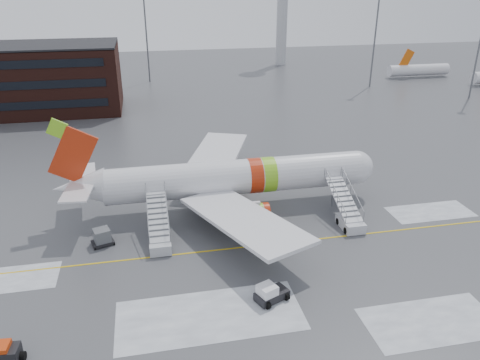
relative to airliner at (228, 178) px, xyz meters
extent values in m
plane|color=#494C4F|center=(1.39, -7.71, -3.42)|extent=(260.00, 260.00, 0.00)
cylinder|color=silver|center=(0.95, 0.00, 0.08)|extent=(28.00, 3.80, 3.80)
sphere|color=silver|center=(14.95, 0.00, 0.08)|extent=(3.80, 3.80, 3.80)
cube|color=black|center=(16.00, 0.00, 0.58)|extent=(1.09, 1.60, 0.97)
cone|color=silver|center=(-15.45, 0.00, 0.33)|extent=(5.20, 3.72, 3.72)
cube|color=#B5290D|center=(-15.55, 0.00, 3.88)|extent=(5.27, 0.30, 6.09)
cube|color=#84CD20|center=(-16.65, 0.00, 6.68)|extent=(2.16, 0.26, 2.16)
cube|color=silver|center=(-15.25, 2.60, 0.98)|extent=(3.07, 4.85, 0.18)
cube|color=silver|center=(-15.25, -2.60, 0.98)|extent=(3.07, 4.85, 0.18)
cube|color=silver|center=(-0.05, 8.50, -0.52)|extent=(10.72, 15.97, 1.13)
cube|color=silver|center=(-0.05, -8.50, -0.52)|extent=(10.72, 15.97, 1.13)
cylinder|color=silver|center=(1.45, 5.20, -1.87)|extent=(3.40, 2.10, 2.10)
cylinder|color=silver|center=(1.45, -5.20, -1.87)|extent=(3.40, 2.10, 2.10)
cylinder|color=#595B60|center=(12.95, 0.00, -2.52)|extent=(0.20, 0.20, 1.80)
cylinder|color=black|center=(12.95, 0.00, -2.97)|extent=(0.90, 0.56, 0.90)
cylinder|color=black|center=(0.45, 2.40, -2.97)|extent=(0.90, 0.56, 0.90)
cylinder|color=black|center=(0.45, -2.40, -2.97)|extent=(0.90, 0.56, 0.90)
cube|color=silver|center=(11.33, -7.30, -2.87)|extent=(2.00, 3.20, 1.00)
cube|color=silver|center=(11.33, -5.20, -1.19)|extent=(1.90, 5.87, 2.52)
cube|color=silver|center=(11.33, -1.90, -0.02)|extent=(1.90, 1.40, 0.15)
cylinder|color=#595B60|center=(11.33, -2.30, -1.72)|extent=(0.16, 0.16, 3.40)
cylinder|color=black|center=(10.43, -8.30, -3.07)|extent=(0.25, 0.70, 0.70)
cylinder|color=black|center=(12.23, -6.30, -3.07)|extent=(0.25, 0.70, 0.70)
cube|color=#B0B3B8|center=(-7.82, -7.30, -2.87)|extent=(2.00, 3.20, 1.00)
cube|color=#B0B3B8|center=(-7.82, -5.20, -1.19)|extent=(1.90, 5.87, 2.52)
cube|color=#B0B3B8|center=(-7.82, -1.90, -0.02)|extent=(1.90, 1.40, 0.15)
cylinder|color=#595B60|center=(-7.82, -2.30, -1.72)|extent=(0.16, 0.16, 3.40)
cylinder|color=black|center=(-8.72, -8.30, -3.07)|extent=(0.25, 0.70, 0.70)
cylinder|color=black|center=(-6.92, -6.30, -3.07)|extent=(0.25, 0.70, 0.70)
cube|color=black|center=(0.46, -16.81, -2.99)|extent=(2.98, 2.33, 0.66)
cube|color=white|center=(0.03, -16.99, -2.34)|extent=(1.73, 1.73, 0.85)
cube|color=black|center=(0.03, -16.99, -2.01)|extent=(1.52, 1.57, 0.14)
cylinder|color=black|center=(-0.14, -17.78, -3.09)|extent=(0.52, 0.72, 0.66)
cylinder|color=black|center=(1.59, -17.04, -3.09)|extent=(0.52, 0.72, 0.66)
cylinder|color=black|center=(-0.66, -16.57, -3.09)|extent=(0.52, 0.72, 0.66)
cylinder|color=black|center=(1.07, -15.83, -3.09)|extent=(0.52, 0.72, 0.66)
cube|color=black|center=(-13.17, -5.48, -3.19)|extent=(2.32, 1.97, 0.32)
cube|color=slate|center=(-13.17, -5.48, -2.47)|extent=(1.78, 1.72, 1.35)
cylinder|color=black|center=(-14.07, -6.12, -3.28)|extent=(0.24, 0.31, 0.27)
cylinder|color=black|center=(-12.27, -4.85, -3.28)|extent=(0.24, 0.31, 0.27)
cube|color=black|center=(-18.69, -19.52, -2.83)|extent=(2.23, 1.45, 1.07)
cube|color=#C3350B|center=(-18.69, -19.52, -2.19)|extent=(1.16, 1.26, 0.43)
cylinder|color=black|center=(-17.83, -19.52, -3.10)|extent=(1.12, 0.72, 0.64)
cylinder|color=#B2B5BA|center=(31.39, 87.29, 10.58)|extent=(3.00, 3.00, 28.00)
cylinder|color=#595B60|center=(43.39, 54.29, 6.18)|extent=(0.36, 0.36, 19.20)
cylinder|color=#595B60|center=(-6.61, 70.29, 6.18)|extent=(0.36, 0.36, 19.20)
cylinder|color=#595B60|center=(59.39, 40.29, 6.18)|extent=(0.36, 0.36, 19.20)
camera|label=1|loc=(-8.09, -45.89, 20.12)|focal=35.00mm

